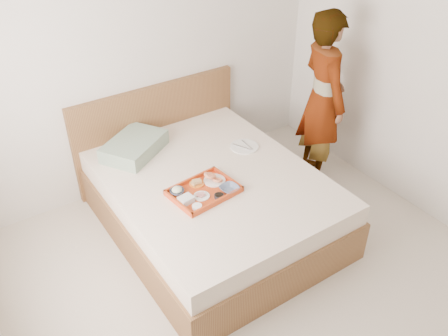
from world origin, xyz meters
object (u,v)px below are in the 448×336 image
object	(u,v)px
tray	(204,191)
dinner_plate	(244,147)
person	(323,100)
bed	(212,202)

from	to	relation	value
tray	dinner_plate	distance (m)	0.75
tray	dinner_plate	bearing A→B (deg)	23.11
tray	person	xyz separation A→B (m)	(1.44, 0.25, 0.27)
person	tray	bearing A→B (deg)	114.92
person	bed	bearing A→B (deg)	109.49
person	dinner_plate	bearing A→B (deg)	96.74
dinner_plate	person	distance (m)	0.85
bed	dinner_plate	size ratio (longest dim) A/B	7.95
bed	dinner_plate	world-z (taller)	dinner_plate
dinner_plate	tray	bearing A→B (deg)	-150.59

